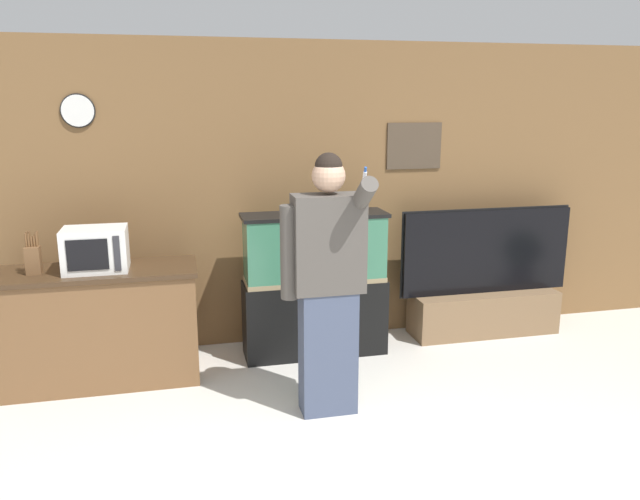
{
  "coord_description": "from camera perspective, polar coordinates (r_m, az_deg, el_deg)",
  "views": [
    {
      "loc": [
        -0.94,
        -2.35,
        2.12
      ],
      "look_at": [
        0.06,
        1.93,
        1.05
      ],
      "focal_mm": 35.0,
      "sensor_mm": 36.0,
      "label": 1
    }
  ],
  "objects": [
    {
      "name": "tv_on_stand",
      "position": [
        5.95,
        14.75,
        -4.2
      ],
      "size": [
        1.63,
        0.4,
        1.17
      ],
      "color": "brown",
      "rests_on": "ground_plane"
    },
    {
      "name": "aquarium_on_stand",
      "position": [
        5.21,
        -0.49,
        -3.22
      ],
      "size": [
        1.19,
        0.37,
        1.21
      ],
      "color": "black",
      "rests_on": "ground_plane"
    },
    {
      "name": "wall_back_paneled",
      "position": [
        5.43,
        -3.01,
        4.98
      ],
      "size": [
        10.0,
        0.08,
        2.6
      ],
      "color": "brown",
      "rests_on": "ground_plane"
    },
    {
      "name": "person_standing",
      "position": [
        4.14,
        0.64,
        -2.98
      ],
      "size": [
        0.56,
        0.43,
        1.79
      ],
      "color": "#424C66",
      "rests_on": "ground_plane"
    },
    {
      "name": "knife_block",
      "position": [
        4.92,
        -24.75,
        -0.67
      ],
      "size": [
        0.1,
        0.09,
        0.31
      ],
      "color": "brown",
      "rests_on": "counter_island"
    },
    {
      "name": "counter_island",
      "position": [
        5.04,
        -19.66,
        -6.57
      ],
      "size": [
        1.51,
        0.58,
        0.89
      ],
      "color": "brown",
      "rests_on": "ground_plane"
    },
    {
      "name": "microwave",
      "position": [
        4.84,
        -19.84,
        0.05
      ],
      "size": [
        0.45,
        0.33,
        0.32
      ],
      "color": "white",
      "rests_on": "counter_island"
    }
  ]
}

